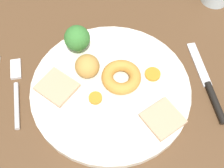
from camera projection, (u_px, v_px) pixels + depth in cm
name	position (u px, v px, depth cm)	size (l,w,h in cm)	color
dining_table	(109.00, 85.00, 60.44)	(120.00, 84.00, 3.60)	brown
dinner_plate	(112.00, 89.00, 57.13)	(29.88, 29.88, 1.40)	silver
meat_slice_main	(57.00, 87.00, 56.06)	(6.55, 5.80, 0.80)	tan
meat_slice_under	(163.00, 119.00, 52.72)	(6.05, 5.96, 0.80)	tan
yorkshire_pudding	(121.00, 77.00, 56.37)	(7.38, 7.38, 2.21)	#C68938
roast_potato_left	(87.00, 66.00, 56.37)	(4.59, 4.60, 4.29)	#BC8C42
carrot_coin_front	(95.00, 98.00, 54.91)	(2.46, 2.46, 0.69)	orange
carrot_coin_back	(153.00, 74.00, 57.63)	(2.96, 2.96, 0.61)	orange
broccoli_floret	(77.00, 38.00, 57.99)	(4.98, 4.98, 6.13)	#8CB766
fork	(16.00, 90.00, 57.39)	(2.16, 15.29, 0.90)	silver
knife	(209.00, 87.00, 57.56)	(2.06, 18.54, 1.20)	black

